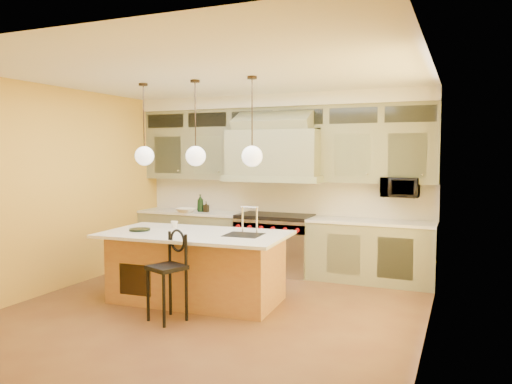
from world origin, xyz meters
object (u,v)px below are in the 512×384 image
at_px(range, 275,243).
at_px(microwave, 400,187).
at_px(kitchen_island, 197,266).
at_px(counter_stool, 169,270).

bearing_deg(range, microwave, 3.12).
xyz_separation_m(kitchen_island, microwave, (2.34, 1.98, 0.98)).
bearing_deg(counter_stool, range, 104.90).
relative_size(counter_stool, microwave, 1.97).
bearing_deg(counter_stool, kitchen_island, 117.50).
bearing_deg(kitchen_island, microwave, 37.09).
height_order(kitchen_island, microwave, microwave).
bearing_deg(range, counter_stool, -96.57).
bearing_deg(microwave, range, -176.88).
relative_size(range, microwave, 2.21).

